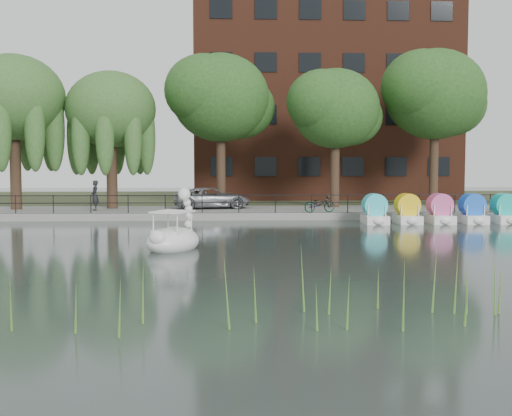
{
  "coord_description": "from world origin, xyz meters",
  "views": [
    {
      "loc": [
        -0.72,
        -21.67,
        3.1
      ],
      "look_at": [
        0.5,
        4.0,
        1.3
      ],
      "focal_mm": 45.0,
      "sensor_mm": 36.0,
      "label": 1
    }
  ],
  "objects": [
    {
      "name": "broadleaf_right",
      "position": [
        6.0,
        17.5,
        6.39
      ],
      "size": [
        5.4,
        5.4,
        8.32
      ],
      "color": "#473323",
      "rests_on": "promenade"
    },
    {
      "name": "land_strip",
      "position": [
        0.0,
        30.0,
        0.18
      ],
      "size": [
        60.0,
        22.0,
        0.36
      ],
      "primitive_type": "cube",
      "color": "#47512D",
      "rests_on": "ground_plane"
    },
    {
      "name": "reed_bank",
      "position": [
        2.0,
        -9.5,
        0.6
      ],
      "size": [
        24.0,
        2.4,
        1.2
      ],
      "color": "#669938",
      "rests_on": "ground_plane"
    },
    {
      "name": "broadleaf_center",
      "position": [
        -1.0,
        18.0,
        7.06
      ],
      "size": [
        6.0,
        6.0,
        9.25
      ],
      "color": "#473323",
      "rests_on": "promenade"
    },
    {
      "name": "pedal_boat_row",
      "position": [
        11.18,
        10.79,
        0.61
      ],
      "size": [
        9.65,
        1.7,
        1.4
      ],
      "color": "white",
      "rests_on": "ground_plane"
    },
    {
      "name": "kerb",
      "position": [
        0.0,
        13.05,
        0.2
      ],
      "size": [
        40.0,
        0.25,
        0.4
      ],
      "primitive_type": "cube",
      "color": "gray",
      "rests_on": "ground_plane"
    },
    {
      "name": "pedestrian",
      "position": [
        -8.15,
        15.09,
        1.39
      ],
      "size": [
        0.67,
        0.82,
        1.98
      ],
      "primitive_type": "imported",
      "rotation": [
        0.0,
        0.0,
        5.0
      ],
      "color": "black",
      "rests_on": "promenade"
    },
    {
      "name": "swan_boat",
      "position": [
        -2.58,
        1.39,
        0.48
      ],
      "size": [
        2.55,
        3.02,
        2.19
      ],
      "rotation": [
        0.0,
        0.0,
        -0.43
      ],
      "color": "white",
      "rests_on": "ground_plane"
    },
    {
      "name": "broadleaf_far",
      "position": [
        12.5,
        18.5,
        7.4
      ],
      "size": [
        6.3,
        6.3,
        9.71
      ],
      "color": "#473323",
      "rests_on": "promenade"
    },
    {
      "name": "bicycle",
      "position": [
        4.44,
        13.31,
        0.9
      ],
      "size": [
        0.94,
        1.81,
        1.0
      ],
      "primitive_type": "imported",
      "rotation": [
        0.0,
        0.0,
        1.78
      ],
      "color": "gray",
      "rests_on": "promenade"
    },
    {
      "name": "promenade",
      "position": [
        0.0,
        16.0,
        0.2
      ],
      "size": [
        40.0,
        6.0,
        0.4
      ],
      "primitive_type": "cube",
      "color": "gray",
      "rests_on": "ground_plane"
    },
    {
      "name": "willow_mid",
      "position": [
        -7.5,
        17.0,
        6.25
      ],
      "size": [
        5.32,
        5.32,
        8.15
      ],
      "color": "#473323",
      "rests_on": "promenade"
    },
    {
      "name": "railing",
      "position": [
        0.0,
        13.25,
        1.15
      ],
      "size": [
        32.0,
        0.05,
        1.0
      ],
      "color": "black",
      "rests_on": "promenade"
    },
    {
      "name": "willow_left",
      "position": [
        -13.0,
        16.5,
        6.87
      ],
      "size": [
        5.88,
        5.88,
        9.01
      ],
      "color": "#473323",
      "rests_on": "promenade"
    },
    {
      "name": "minivan",
      "position": [
        -1.52,
        16.59,
        1.12
      ],
      "size": [
        3.36,
        5.57,
        1.45
      ],
      "primitive_type": "imported",
      "rotation": [
        0.0,
        0.0,
        1.77
      ],
      "color": "gray",
      "rests_on": "promenade"
    },
    {
      "name": "apartment_building",
      "position": [
        7.0,
        29.97,
        9.36
      ],
      "size": [
        20.0,
        10.07,
        18.0
      ],
      "color": "#4C1E16",
      "rests_on": "land_strip"
    },
    {
      "name": "ground_plane",
      "position": [
        0.0,
        0.0,
        0.0
      ],
      "size": [
        120.0,
        120.0,
        0.0
      ],
      "primitive_type": "plane",
      "color": "#404D4C"
    }
  ]
}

